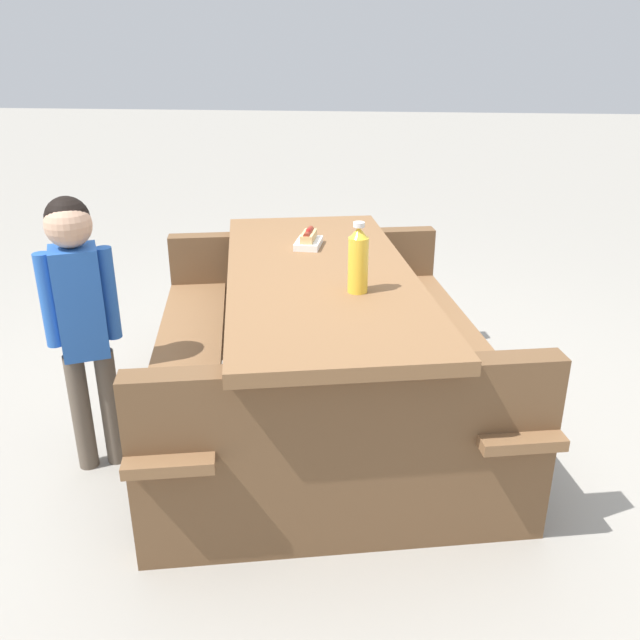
{
  "coord_description": "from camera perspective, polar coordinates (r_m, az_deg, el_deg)",
  "views": [
    {
      "loc": [
        -2.59,
        -0.27,
        1.62
      ],
      "look_at": [
        0.0,
        0.0,
        0.52
      ],
      "focal_mm": 37.13,
      "sensor_mm": 36.0,
      "label": 1
    }
  ],
  "objects": [
    {
      "name": "ground_plane",
      "position": [
        3.06,
        -0.0,
        -9.09
      ],
      "size": [
        30.0,
        30.0,
        0.0
      ],
      "primitive_type": "plane",
      "color": "gray",
      "rests_on": "ground"
    },
    {
      "name": "picnic_table",
      "position": [
        2.85,
        -0.0,
        -1.49
      ],
      "size": [
        2.06,
        1.75,
        0.75
      ],
      "color": "brown",
      "rests_on": "ground"
    },
    {
      "name": "soda_bottle",
      "position": [
        2.46,
        3.31,
        5.18
      ],
      "size": [
        0.08,
        0.08,
        0.27
      ],
      "color": "yellow",
      "rests_on": "picnic_table"
    },
    {
      "name": "hotdog_tray",
      "position": [
        3.06,
        -1.0,
        6.92
      ],
      "size": [
        0.19,
        0.12,
        0.08
      ],
      "color": "white",
      "rests_on": "picnic_table"
    },
    {
      "name": "child_in_coat",
      "position": [
        2.65,
        -19.99,
        1.39
      ],
      "size": [
        0.21,
        0.25,
        1.12
      ],
      "color": "brown",
      "rests_on": "ground"
    }
  ]
}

